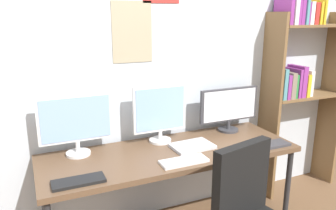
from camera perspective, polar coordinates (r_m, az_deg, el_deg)
name	(u,v)px	position (r m, az deg, el deg)	size (l,w,h in m)	color
wall_back	(150,70)	(2.80, -3.06, 6.00)	(4.36, 0.11, 2.60)	silver
desk	(171,157)	(2.60, 0.45, -8.88)	(1.96, 0.68, 0.74)	brown
bookshelf	(299,73)	(3.45, 21.41, 5.17)	(0.83, 0.28, 1.95)	brown
monitor_left	(76,122)	(2.52, -15.39, -2.80)	(0.54, 0.18, 0.46)	silver
monitor_center	(160,112)	(2.68, -1.39, -1.19)	(0.44, 0.18, 0.47)	silver
monitor_right	(229,107)	(2.99, 10.34, -0.40)	(0.57, 0.18, 0.39)	#38383D
keyboard_left	(79,181)	(2.19, -14.97, -12.43)	(0.32, 0.13, 0.02)	black
keyboard_center	(184,161)	(2.39, 2.74, -9.53)	(0.34, 0.13, 0.02)	silver
keyboard_right	(267,145)	(2.77, 16.47, -6.61)	(0.38, 0.13, 0.02)	#38383D
computer_mouse	(227,151)	(2.58, 10.07, -7.66)	(0.06, 0.10, 0.03)	black
laptop_closed	(192,146)	(2.64, 4.14, -6.98)	(0.32, 0.22, 0.02)	silver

